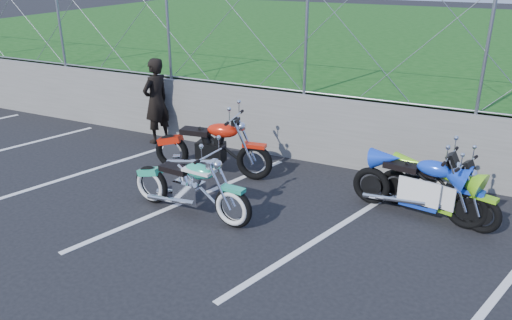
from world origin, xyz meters
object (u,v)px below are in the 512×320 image
at_px(naked_orange, 213,149).
at_px(cruiser_turquoise, 192,189).
at_px(sportbike_green, 439,192).
at_px(sportbike_blue, 420,188).
at_px(person_standing, 156,101).

bearing_deg(naked_orange, cruiser_turquoise, -79.52).
height_order(sportbike_green, sportbike_blue, sportbike_blue).
height_order(cruiser_turquoise, person_standing, person_standing).
relative_size(sportbike_green, person_standing, 1.04).
distance_m(naked_orange, sportbike_green, 3.88).
height_order(cruiser_turquoise, sportbike_blue, cruiser_turquoise).
bearing_deg(person_standing, sportbike_green, 90.40).
relative_size(cruiser_turquoise, person_standing, 1.22).
bearing_deg(sportbike_blue, cruiser_turquoise, -146.70).
bearing_deg(sportbike_green, person_standing, -171.90).
distance_m(cruiser_turquoise, sportbike_green, 3.72).
bearing_deg(naked_orange, sportbike_blue, -7.92).
xyz_separation_m(naked_orange, sportbike_green, (3.87, 0.03, -0.06)).
bearing_deg(sportbike_green, naked_orange, -161.93).
distance_m(cruiser_turquoise, person_standing, 3.53).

